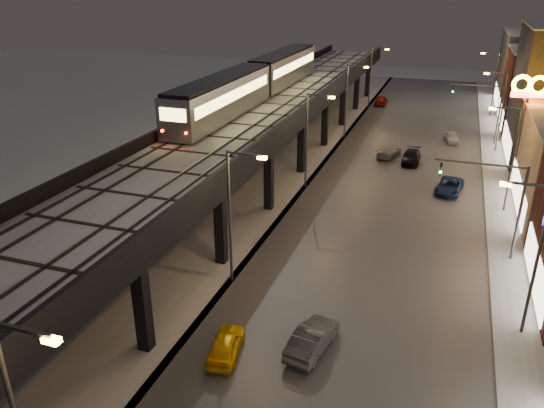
% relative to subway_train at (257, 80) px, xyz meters
% --- Properties ---
extents(road_surface, '(17.00, 120.00, 0.06)m').
position_rel_subway_train_xyz_m(road_surface, '(16.00, -3.90, -8.41)').
color(road_surface, '#46474D').
rests_on(road_surface, ground).
extents(sidewalk_right, '(4.00, 120.00, 0.14)m').
position_rel_subway_train_xyz_m(sidewalk_right, '(26.00, -3.90, -8.37)').
color(sidewalk_right, '#9FA1A8').
rests_on(sidewalk_right, ground).
extents(under_viaduct_pavement, '(11.00, 120.00, 0.06)m').
position_rel_subway_train_xyz_m(under_viaduct_pavement, '(2.50, -3.90, -8.41)').
color(under_viaduct_pavement, '#9FA1A8').
rests_on(under_viaduct_pavement, ground).
extents(elevated_viaduct, '(9.00, 100.00, 6.30)m').
position_rel_subway_train_xyz_m(elevated_viaduct, '(2.50, -7.05, -2.82)').
color(elevated_viaduct, black).
rests_on(elevated_viaduct, ground).
extents(viaduct_trackbed, '(8.40, 100.00, 0.32)m').
position_rel_subway_train_xyz_m(viaduct_trackbed, '(2.49, -6.92, -2.05)').
color(viaduct_trackbed, '#B2B7C1').
rests_on(viaduct_trackbed, elevated_viaduct).
extents(viaduct_parapet_streetside, '(0.30, 100.00, 1.10)m').
position_rel_subway_train_xyz_m(viaduct_parapet_streetside, '(6.85, -6.90, -1.59)').
color(viaduct_parapet_streetside, black).
rests_on(viaduct_parapet_streetside, elevated_viaduct).
extents(viaduct_parapet_far, '(0.30, 100.00, 1.10)m').
position_rel_subway_train_xyz_m(viaduct_parapet_far, '(-1.85, -6.90, -1.59)').
color(viaduct_parapet_far, black).
rests_on(viaduct_parapet_far, elevated_viaduct).
extents(building_f, '(12.20, 16.20, 11.16)m').
position_rel_subway_train_xyz_m(building_f, '(32.49, 37.10, -2.86)').
color(building_f, '#424246').
rests_on(building_f, ground).
extents(streetlight_left_1, '(2.57, 0.28, 9.00)m').
position_rel_subway_train_xyz_m(streetlight_left_1, '(8.07, -25.90, -3.20)').
color(streetlight_left_1, '#38383A').
rests_on(streetlight_left_1, ground).
extents(streetlight_right_1, '(2.56, 0.28, 9.00)m').
position_rel_subway_train_xyz_m(streetlight_right_1, '(25.23, -25.90, -3.20)').
color(streetlight_right_1, '#38383A').
rests_on(streetlight_right_1, ground).
extents(streetlight_left_2, '(2.57, 0.28, 9.00)m').
position_rel_subway_train_xyz_m(streetlight_left_2, '(8.07, -7.90, -3.20)').
color(streetlight_left_2, '#38383A').
rests_on(streetlight_left_2, ground).
extents(streetlight_right_2, '(2.56, 0.28, 9.00)m').
position_rel_subway_train_xyz_m(streetlight_right_2, '(25.23, -7.90, -3.20)').
color(streetlight_right_2, '#38383A').
rests_on(streetlight_right_2, ground).
extents(streetlight_left_3, '(2.57, 0.28, 9.00)m').
position_rel_subway_train_xyz_m(streetlight_left_3, '(8.07, 10.10, -3.20)').
color(streetlight_left_3, '#38383A').
rests_on(streetlight_left_3, ground).
extents(streetlight_right_3, '(2.56, 0.28, 9.00)m').
position_rel_subway_train_xyz_m(streetlight_right_3, '(25.23, 10.10, -3.20)').
color(streetlight_right_3, '#38383A').
rests_on(streetlight_right_3, ground).
extents(streetlight_left_4, '(2.57, 0.28, 9.00)m').
position_rel_subway_train_xyz_m(streetlight_left_4, '(8.07, 28.10, -3.20)').
color(streetlight_left_4, '#38383A').
rests_on(streetlight_left_4, ground).
extents(streetlight_right_4, '(2.56, 0.28, 9.00)m').
position_rel_subway_train_xyz_m(streetlight_right_4, '(25.23, 28.10, -3.20)').
color(streetlight_right_4, '#38383A').
rests_on(streetlight_right_4, ground).
extents(traffic_light_rig_a, '(6.10, 0.34, 7.00)m').
position_rel_subway_train_xyz_m(traffic_light_rig_a, '(24.34, -16.90, -3.94)').
color(traffic_light_rig_a, '#38383A').
rests_on(traffic_light_rig_a, ground).
extents(traffic_light_rig_b, '(6.10, 0.34, 7.00)m').
position_rel_subway_train_xyz_m(traffic_light_rig_b, '(24.34, 13.10, -3.94)').
color(traffic_light_rig_b, '#38383A').
rests_on(traffic_light_rig_b, ground).
extents(subway_train, '(3.06, 37.00, 3.66)m').
position_rel_subway_train_xyz_m(subway_train, '(0.00, 0.00, 0.00)').
color(subway_train, gray).
rests_on(subway_train, viaduct_trackbed).
extents(car_taxi, '(2.10, 3.91, 1.26)m').
position_rel_subway_train_xyz_m(car_taxi, '(10.49, -32.99, -7.81)').
color(car_taxi, '#E7A701').
rests_on(car_taxi, ground).
extents(car_near_white, '(2.18, 4.50, 1.42)m').
position_rel_subway_train_xyz_m(car_near_white, '(14.71, -31.11, -7.73)').
color(car_near_white, '#3D4047').
rests_on(car_near_white, ground).
extents(car_mid_dark, '(2.61, 4.54, 1.24)m').
position_rel_subway_train_xyz_m(car_mid_dark, '(14.13, 3.99, -7.82)').
color(car_mid_dark, slate).
rests_on(car_mid_dark, ground).
extents(car_far_white, '(1.84, 4.32, 1.46)m').
position_rel_subway_train_xyz_m(car_far_white, '(9.44, 30.20, -7.71)').
color(car_far_white, maroon).
rests_on(car_far_white, ground).
extents(car_onc_dark, '(2.75, 4.79, 1.26)m').
position_rel_subway_train_xyz_m(car_onc_dark, '(20.87, -4.97, -7.81)').
color(car_onc_dark, '#0F214D').
rests_on(car_onc_dark, ground).
extents(car_onc_white, '(1.79, 4.40, 1.28)m').
position_rel_subway_train_xyz_m(car_onc_white, '(16.70, 2.66, -7.80)').
color(car_onc_white, black).
rests_on(car_onc_white, ground).
extents(car_onc_red, '(2.09, 3.81, 1.23)m').
position_rel_subway_train_xyz_m(car_onc_red, '(20.54, 12.39, -7.83)').
color(car_onc_red, silver).
rests_on(car_onc_red, ground).
extents(sign_mcdonalds, '(3.17, 0.66, 10.63)m').
position_rel_subway_train_xyz_m(sign_mcdonalds, '(26.50, -1.53, 0.29)').
color(sign_mcdonalds, '#38383A').
rests_on(sign_mcdonalds, ground).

